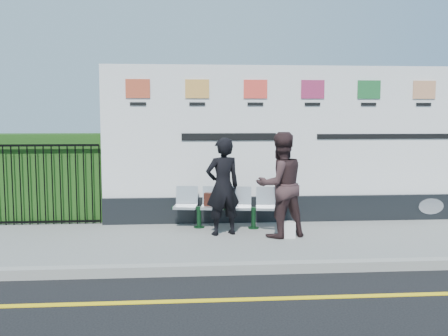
% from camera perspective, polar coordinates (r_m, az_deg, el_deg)
% --- Properties ---
extents(ground, '(80.00, 80.00, 0.00)m').
position_cam_1_polar(ground, '(6.36, 13.94, -14.10)').
color(ground, black).
extents(pavement, '(14.00, 3.00, 0.12)m').
position_cam_1_polar(pavement, '(8.64, 8.68, -8.19)').
color(pavement, gray).
rests_on(pavement, ground).
extents(kerb, '(14.00, 0.18, 0.14)m').
position_cam_1_polar(kerb, '(7.24, 11.42, -10.95)').
color(kerb, gray).
rests_on(kerb, ground).
extents(yellow_line, '(14.00, 0.10, 0.01)m').
position_cam_1_polar(yellow_line, '(6.36, 13.94, -14.06)').
color(yellow_line, yellow).
rests_on(yellow_line, ground).
extents(billboard, '(8.00, 0.30, 3.00)m').
position_cam_1_polar(billboard, '(9.84, 9.86, 1.54)').
color(billboard, black).
rests_on(billboard, pavement).
extents(hedge, '(2.35, 0.70, 1.70)m').
position_cam_1_polar(hedge, '(10.37, -19.20, -0.98)').
color(hedge, '#1F4815').
rests_on(hedge, pavement).
extents(railing, '(2.05, 0.06, 1.54)m').
position_cam_1_polar(railing, '(9.95, -19.84, -1.75)').
color(railing, black).
rests_on(railing, pavement).
extents(bench, '(1.96, 0.78, 0.41)m').
position_cam_1_polar(bench, '(9.16, 0.25, -5.61)').
color(bench, '#AFB2B8').
rests_on(bench, pavement).
extents(woman_left, '(0.71, 0.57, 1.68)m').
position_cam_1_polar(woman_left, '(8.55, -0.14, -2.13)').
color(woman_left, black).
rests_on(woman_left, pavement).
extents(woman_right, '(1.03, 0.91, 1.78)m').
position_cam_1_polar(woman_right, '(8.46, 6.45, -1.91)').
color(woman_right, '#352223').
rests_on(woman_right, pavement).
extents(handbag_brown, '(0.33, 0.21, 0.24)m').
position_cam_1_polar(handbag_brown, '(9.12, -1.32, -3.60)').
color(handbag_brown, black).
rests_on(handbag_brown, bench).
extents(carrier_bag_white, '(0.27, 0.16, 0.27)m').
position_cam_1_polar(carrier_bag_white, '(8.53, 7.17, -7.01)').
color(carrier_bag_white, silver).
rests_on(carrier_bag_white, pavement).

